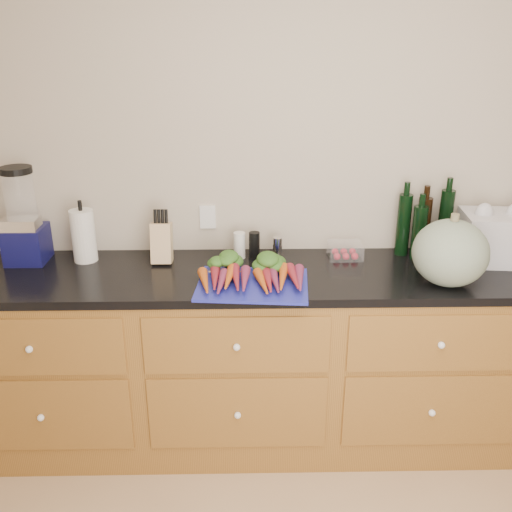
{
  "coord_description": "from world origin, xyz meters",
  "views": [
    {
      "loc": [
        -0.41,
        -1.19,
        2.01
      ],
      "look_at": [
        -0.36,
        1.2,
        1.06
      ],
      "focal_mm": 40.0,
      "sensor_mm": 36.0,
      "label": 1
    }
  ],
  "objects_px": {
    "knife_block": "(162,243)",
    "cutting_board": "(253,284)",
    "carrots": "(252,273)",
    "squash": "(450,253)",
    "paper_towel": "(84,236)",
    "blender_appliance": "(23,221)",
    "tomato_box": "(345,251)"
  },
  "relations": [
    {
      "from": "carrots",
      "to": "squash",
      "type": "relative_size",
      "value": 1.41
    },
    {
      "from": "cutting_board",
      "to": "knife_block",
      "type": "height_order",
      "value": "knife_block"
    },
    {
      "from": "knife_block",
      "to": "cutting_board",
      "type": "bearing_deg",
      "value": -34.22
    },
    {
      "from": "blender_appliance",
      "to": "paper_towel",
      "type": "xyz_separation_m",
      "value": [
        0.28,
        0.0,
        -0.08
      ]
    },
    {
      "from": "squash",
      "to": "paper_towel",
      "type": "distance_m",
      "value": 1.73
    },
    {
      "from": "carrots",
      "to": "tomato_box",
      "type": "height_order",
      "value": "carrots"
    },
    {
      "from": "paper_towel",
      "to": "knife_block",
      "type": "relative_size",
      "value": 1.33
    },
    {
      "from": "carrots",
      "to": "paper_towel",
      "type": "distance_m",
      "value": 0.87
    },
    {
      "from": "carrots",
      "to": "squash",
      "type": "distance_m",
      "value": 0.88
    },
    {
      "from": "tomato_box",
      "to": "paper_towel",
      "type": "bearing_deg",
      "value": -179.56
    },
    {
      "from": "carrots",
      "to": "paper_towel",
      "type": "xyz_separation_m",
      "value": [
        -0.82,
        0.27,
        0.09
      ]
    },
    {
      "from": "cutting_board",
      "to": "tomato_box",
      "type": "distance_m",
      "value": 0.57
    },
    {
      "from": "cutting_board",
      "to": "paper_towel",
      "type": "xyz_separation_m",
      "value": [
        -0.82,
        0.32,
        0.12
      ]
    },
    {
      "from": "squash",
      "to": "tomato_box",
      "type": "height_order",
      "value": "squash"
    },
    {
      "from": "cutting_board",
      "to": "tomato_box",
      "type": "xyz_separation_m",
      "value": [
        0.47,
        0.33,
        0.03
      ]
    },
    {
      "from": "squash",
      "to": "blender_appliance",
      "type": "relative_size",
      "value": 0.7
    },
    {
      "from": "cutting_board",
      "to": "tomato_box",
      "type": "relative_size",
      "value": 2.94
    },
    {
      "from": "paper_towel",
      "to": "cutting_board",
      "type": "bearing_deg",
      "value": -21.21
    },
    {
      "from": "squash",
      "to": "tomato_box",
      "type": "distance_m",
      "value": 0.53
    },
    {
      "from": "carrots",
      "to": "paper_towel",
      "type": "bearing_deg",
      "value": 161.57
    },
    {
      "from": "squash",
      "to": "paper_towel",
      "type": "height_order",
      "value": "squash"
    },
    {
      "from": "carrots",
      "to": "paper_towel",
      "type": "relative_size",
      "value": 1.8
    },
    {
      "from": "blender_appliance",
      "to": "paper_towel",
      "type": "bearing_deg",
      "value": 0.53
    },
    {
      "from": "cutting_board",
      "to": "paper_towel",
      "type": "bearing_deg",
      "value": 158.79
    },
    {
      "from": "knife_block",
      "to": "carrots",
      "type": "bearing_deg",
      "value": -30.0
    },
    {
      "from": "tomato_box",
      "to": "squash",
      "type": "bearing_deg",
      "value": -38.63
    },
    {
      "from": "carrots",
      "to": "knife_block",
      "type": "bearing_deg",
      "value": 150.0
    },
    {
      "from": "cutting_board",
      "to": "squash",
      "type": "xyz_separation_m",
      "value": [
        0.88,
        0.0,
        0.14
      ]
    },
    {
      "from": "cutting_board",
      "to": "paper_towel",
      "type": "height_order",
      "value": "paper_towel"
    },
    {
      "from": "cutting_board",
      "to": "knife_block",
      "type": "distance_m",
      "value": 0.54
    },
    {
      "from": "paper_towel",
      "to": "tomato_box",
      "type": "bearing_deg",
      "value": 0.44
    },
    {
      "from": "cutting_board",
      "to": "blender_appliance",
      "type": "distance_m",
      "value": 1.17
    }
  ]
}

